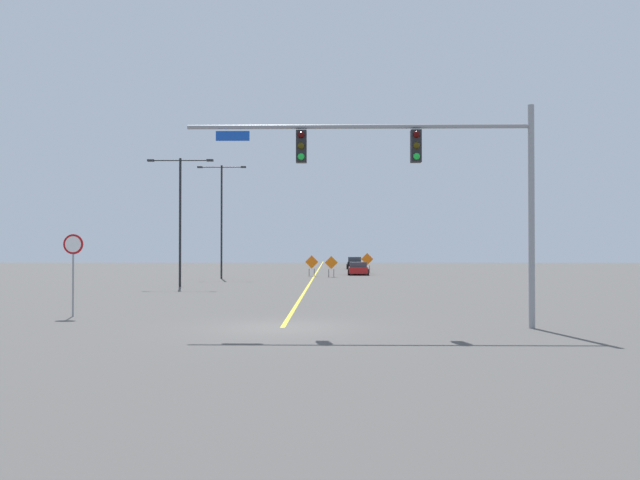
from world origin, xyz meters
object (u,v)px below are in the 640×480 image
at_px(stop_sign, 73,259).
at_px(car_black_mid, 354,263).
at_px(construction_sign_median_near, 367,260).
at_px(street_lamp_far_left, 222,212).
at_px(traffic_signal_assembly, 418,166).
at_px(construction_sign_median_far, 331,264).
at_px(construction_sign_left_lane, 312,263).
at_px(car_red_distant, 358,269).
at_px(street_lamp_mid_left, 180,210).

distance_m(stop_sign, car_black_mid, 58.09).
bearing_deg(construction_sign_median_near, stop_sign, -107.35).
xyz_separation_m(stop_sign, street_lamp_far_left, (0.32, 30.32, 3.55)).
xyz_separation_m(traffic_signal_assembly, construction_sign_median_far, (-2.80, 36.79, -4.04)).
bearing_deg(construction_sign_left_lane, construction_sign_median_far, -41.47).
bearing_deg(traffic_signal_assembly, construction_sign_left_lane, 96.88).
relative_size(street_lamp_far_left, car_red_distant, 2.29).
relative_size(street_lamp_far_left, car_black_mid, 2.43).
relative_size(stop_sign, construction_sign_median_far, 1.62).
bearing_deg(car_red_distant, construction_sign_left_lane, -142.24).
bearing_deg(construction_sign_median_far, car_black_mid, 82.65).
bearing_deg(construction_sign_median_near, street_lamp_far_left, -134.85).
height_order(construction_sign_median_far, car_red_distant, construction_sign_median_far).
relative_size(stop_sign, street_lamp_mid_left, 0.36).
height_order(construction_sign_left_lane, car_black_mid, construction_sign_left_lane).
distance_m(street_lamp_far_left, car_black_mid, 29.55).
bearing_deg(street_lamp_far_left, traffic_signal_assembly, -69.92).
xyz_separation_m(traffic_signal_assembly, street_lamp_mid_left, (-13.02, 21.81, -0.07)).
bearing_deg(car_red_distant, street_lamp_mid_left, -122.69).
xyz_separation_m(traffic_signal_assembly, street_lamp_far_left, (-12.28, 33.60, 0.48)).
bearing_deg(construction_sign_left_lane, car_red_distant, 37.76).
xyz_separation_m(construction_sign_left_lane, car_red_distant, (4.50, 3.49, -0.64)).
distance_m(traffic_signal_assembly, street_lamp_mid_left, 25.40).
relative_size(stop_sign, street_lamp_far_left, 0.32).
bearing_deg(stop_sign, street_lamp_far_left, 89.40).
xyz_separation_m(street_lamp_mid_left, street_lamp_far_left, (0.74, 11.79, 0.55)).
bearing_deg(car_black_mid, traffic_signal_assembly, -90.18).
bearing_deg(construction_sign_median_near, construction_sign_median_far, -110.70).
height_order(street_lamp_mid_left, construction_sign_left_lane, street_lamp_mid_left).
bearing_deg(construction_sign_median_far, construction_sign_median_near, 69.30).
relative_size(street_lamp_mid_left, construction_sign_median_far, 4.53).
xyz_separation_m(street_lamp_mid_left, construction_sign_median_near, (14.09, 25.21, -3.83)).
xyz_separation_m(traffic_signal_assembly, construction_sign_median_near, (1.07, 47.02, -3.89)).
distance_m(construction_sign_median_near, car_red_distant, 5.32).
bearing_deg(construction_sign_left_lane, car_black_mid, 77.37).
xyz_separation_m(street_lamp_far_left, car_black_mid, (12.47, 26.32, -5.01)).
bearing_deg(traffic_signal_assembly, stop_sign, 165.44).
xyz_separation_m(traffic_signal_assembly, stop_sign, (-12.60, 3.27, -3.07)).
distance_m(construction_sign_left_lane, construction_sign_median_near, 10.33).
height_order(traffic_signal_assembly, car_red_distant, traffic_signal_assembly).
height_order(stop_sign, construction_sign_median_far, stop_sign).
distance_m(street_lamp_far_left, construction_sign_median_near, 19.43).
height_order(traffic_signal_assembly, street_lamp_mid_left, street_lamp_mid_left).
height_order(stop_sign, car_black_mid, stop_sign).
distance_m(traffic_signal_assembly, car_red_distant, 42.15).
bearing_deg(construction_sign_median_far, construction_sign_left_lane, 138.53).
xyz_separation_m(traffic_signal_assembly, construction_sign_left_lane, (-4.63, 38.41, -4.01)).
xyz_separation_m(street_lamp_far_left, construction_sign_median_far, (9.48, 3.19, -4.52)).
xyz_separation_m(construction_sign_left_lane, construction_sign_median_near, (5.70, 8.61, 0.12)).
height_order(street_lamp_mid_left, construction_sign_median_far, street_lamp_mid_left).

